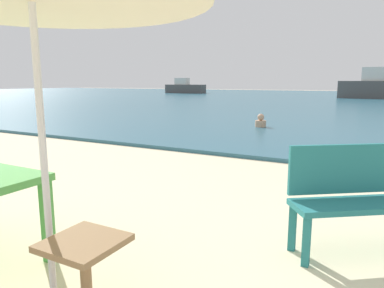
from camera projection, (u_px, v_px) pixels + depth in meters
The scene contains 6 objects.
sea_water at pixel (359, 100), 28.27m from camera, with size 120.00×50.00×0.08m, color #2D6075.
side_table_wood at pixel (85, 268), 2.18m from camera, with size 0.44×0.44×0.54m.
bench_teal_center at pixel (358, 192), 3.07m from camera, with size 1.18×0.99×0.95m.
swimmer_person at pixel (261, 122), 11.06m from camera, with size 0.34×0.34×0.41m.
boat_barge at pixel (185, 88), 42.53m from camera, with size 4.94×1.35×1.80m.
boat_fishing_trawler at pixel (383, 87), 29.02m from camera, with size 7.02×1.91×2.55m.
Camera 1 is at (1.76, -1.40, 1.49)m, focal length 32.96 mm.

